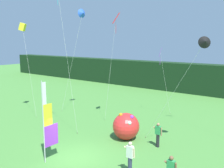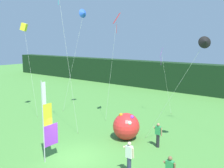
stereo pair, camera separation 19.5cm
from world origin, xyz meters
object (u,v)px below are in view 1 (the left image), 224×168
object	(u,v)px
banner_flag	(48,123)
person_mid_field	(130,157)
person_far_left	(158,134)
kite_black_delta_0	(205,42)
kite_blue_delta_1	(82,14)
kite_red_diamond_3	(115,24)
inflatable_balloon	(126,126)
kite_yellow_box_5	(23,27)
kite_purple_diamond_4	(161,55)
kite_cyan_diamond_6	(59,0)

from	to	relation	value
banner_flag	person_mid_field	distance (m)	4.99
banner_flag	person_far_left	world-z (taller)	banner_flag
kite_black_delta_0	kite_blue_delta_1	distance (m)	12.50
banner_flag	kite_red_diamond_3	bearing A→B (deg)	98.52
inflatable_balloon	kite_yellow_box_5	xyz separation A→B (m)	(-11.24, -0.40, 7.14)
kite_yellow_box_5	inflatable_balloon	bearing A→B (deg)	2.04
kite_blue_delta_1	kite_purple_diamond_4	distance (m)	8.11
kite_blue_delta_1	kite_cyan_diamond_6	size ratio (longest dim) A/B	0.91
banner_flag	kite_blue_delta_1	distance (m)	12.42
person_mid_field	kite_red_diamond_3	distance (m)	11.23
kite_purple_diamond_4	kite_yellow_box_5	xyz separation A→B (m)	(-10.46, -6.93, 2.49)
kite_yellow_box_5	kite_purple_diamond_4	bearing A→B (deg)	33.52
kite_purple_diamond_4	kite_blue_delta_1	bearing A→B (deg)	-152.37
kite_blue_delta_1	kite_yellow_box_5	distance (m)	5.59
person_mid_field	banner_flag	bearing A→B (deg)	-160.12
person_mid_field	person_far_left	distance (m)	3.97
kite_purple_diamond_4	inflatable_balloon	bearing A→B (deg)	-83.26
inflatable_balloon	kite_blue_delta_1	distance (m)	11.49
person_mid_field	kite_yellow_box_5	distance (m)	16.15
person_far_left	kite_cyan_diamond_6	bearing A→B (deg)	-162.81
kite_purple_diamond_4	person_mid_field	bearing A→B (deg)	-70.65
kite_black_delta_0	person_mid_field	bearing A→B (deg)	-113.70
kite_red_diamond_3	kite_cyan_diamond_6	xyz separation A→B (m)	(-1.52, -4.48, 1.39)
kite_red_diamond_3	person_far_left	bearing A→B (deg)	-24.29
person_far_left	kite_yellow_box_5	distance (m)	15.45
person_far_left	inflatable_balloon	bearing A→B (deg)	-175.92
banner_flag	kite_black_delta_0	bearing A→B (deg)	43.55
banner_flag	kite_purple_diamond_4	xyz separation A→B (m)	(0.90, 11.94, 3.33)
kite_blue_delta_1	kite_red_diamond_3	bearing A→B (deg)	-8.56
person_mid_field	kite_black_delta_0	bearing A→B (deg)	66.30
banner_flag	kite_cyan_diamond_6	world-z (taller)	kite_cyan_diamond_6
person_far_left	person_mid_field	bearing A→B (deg)	-83.63
inflatable_balloon	banner_flag	bearing A→B (deg)	-107.18
person_far_left	kite_red_diamond_3	distance (m)	9.37
person_mid_field	kite_cyan_diamond_6	bearing A→B (deg)	165.68
kite_blue_delta_1	kite_yellow_box_5	xyz separation A→B (m)	(-4.09, -3.60, -1.26)
banner_flag	kite_purple_diamond_4	world-z (taller)	kite_purple_diamond_4
kite_yellow_box_5	kite_black_delta_0	bearing A→B (deg)	4.24
kite_blue_delta_1	kite_yellow_box_5	bearing A→B (deg)	-138.70
kite_black_delta_0	kite_purple_diamond_4	xyz separation A→B (m)	(-5.63, 5.74, -1.18)
banner_flag	kite_yellow_box_5	world-z (taller)	kite_yellow_box_5
kite_blue_delta_1	kite_purple_diamond_4	world-z (taller)	kite_blue_delta_1
kite_black_delta_0	kite_purple_diamond_4	size ratio (longest dim) A/B	1.14
kite_blue_delta_1	kite_purple_diamond_4	bearing A→B (deg)	27.63
person_far_left	kite_black_delta_0	xyz separation A→B (m)	(2.45, 0.62, 5.91)
inflatable_balloon	kite_yellow_box_5	bearing A→B (deg)	-177.96
inflatable_balloon	kite_black_delta_0	xyz separation A→B (m)	(4.86, 0.79, 5.84)
kite_blue_delta_1	kite_yellow_box_5	size ratio (longest dim) A/B	1.15
banner_flag	kite_cyan_diamond_6	size ratio (longest dim) A/B	0.44
inflatable_balloon	person_mid_field	bearing A→B (deg)	-52.97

